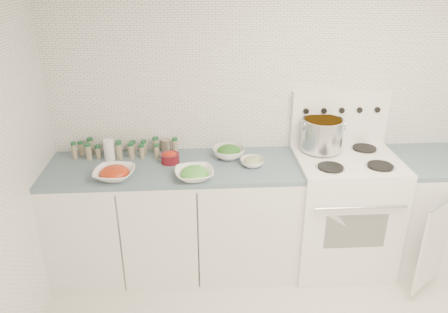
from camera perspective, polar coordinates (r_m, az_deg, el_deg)
room_walls at (r=1.96m, az=15.30°, el=1.82°), size 3.54×3.04×2.52m
counter_left at (r=3.44m, az=-6.37°, el=-7.99°), size 1.85×0.62×0.90m
stove at (r=3.58m, az=15.06°, el=-6.49°), size 0.76×0.70×1.36m
counter_right at (r=3.94m, az=26.50°, el=-6.22°), size 0.89×0.87×0.90m
stock_pot at (r=3.40m, az=12.70°, el=3.00°), size 0.34×0.31×0.24m
bowl_tomato at (r=3.10m, az=-14.12°, el=-2.10°), size 0.31×0.31×0.09m
bowl_snowpea at (r=3.01m, az=-3.90°, el=-2.21°), size 0.30×0.30×0.09m
bowl_broccoli at (r=3.32m, az=0.62°, el=0.61°), size 0.32×0.32×0.10m
bowl_zucchini at (r=3.20m, az=3.72°, el=-0.67°), size 0.19×0.19×0.07m
bowl_pepper at (r=3.26m, az=-7.05°, el=-0.10°), size 0.14×0.14×0.09m
salt_canister at (r=3.38m, az=-14.77°, el=0.85°), size 0.09×0.09×0.16m
tin_can at (r=3.44m, az=-7.55°, el=1.41°), size 0.08×0.08×0.10m
spice_cluster at (r=3.43m, az=-13.35°, el=1.03°), size 0.80×0.16×0.14m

